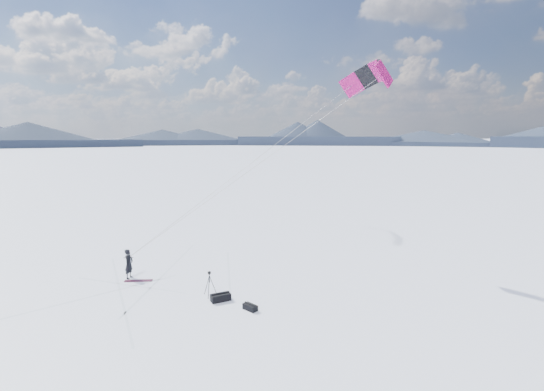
{
  "coord_description": "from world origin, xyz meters",
  "views": [
    {
      "loc": [
        4.0,
        -18.89,
        8.15
      ],
      "look_at": [
        5.17,
        3.9,
        4.65
      ],
      "focal_mm": 26.0,
      "sensor_mm": 36.0,
      "label": 1
    }
  ],
  "objects": [
    {
      "name": "gear_bag_a",
      "position": [
        2.4,
        -0.25,
        0.19
      ],
      "size": [
        1.07,
        0.8,
        0.43
      ],
      "rotation": [
        0.0,
        0.0,
        0.41
      ],
      "color": "black",
      "rests_on": "ground"
    },
    {
      "name": "gear_bag_b",
      "position": [
        3.87,
        -1.35,
        0.14
      ],
      "size": [
        0.75,
        0.76,
        0.33
      ],
      "rotation": [
        0.0,
        0.0,
        -0.8
      ],
      "color": "black",
      "rests_on": "ground"
    },
    {
      "name": "power_kite",
      "position": [
        10.95,
        4.56,
        11.5
      ],
      "size": [
        15.29,
        5.98,
        11.21
      ],
      "color": "#AD0D5E",
      "rests_on": "ground"
    },
    {
      "name": "snow_tracks",
      "position": [
        -1.44,
        -0.32,
        0.0
      ],
      "size": [
        13.93,
        10.25,
        0.01
      ],
      "color": "silver",
      "rests_on": "ground"
    },
    {
      "name": "snowboard",
      "position": [
        -2.45,
        2.7,
        0.02
      ],
      "size": [
        1.55,
        0.3,
        0.04
      ],
      "primitive_type": "cube",
      "rotation": [
        0.0,
        0.0,
        0.01
      ],
      "color": "maroon",
      "rests_on": "ground"
    },
    {
      "name": "tripod",
      "position": [
        1.79,
        0.4,
        0.84
      ],
      "size": [
        0.69,
        0.64,
        1.3
      ],
      "rotation": [
        0.0,
        0.0,
        0.41
      ],
      "color": "black",
      "rests_on": "ground"
    },
    {
      "name": "ground",
      "position": [
        0.0,
        0.0,
        0.0
      ],
      "size": [
        1800.0,
        1800.0,
        0.0
      ],
      "primitive_type": "plane",
      "color": "white"
    },
    {
      "name": "snowkiter",
      "position": [
        -3.1,
        3.21,
        0.0
      ],
      "size": [
        0.55,
        0.7,
        1.7
      ],
      "primitive_type": "imported",
      "rotation": [
        0.0,
        0.0,
        1.31
      ],
      "color": "black",
      "rests_on": "ground"
    },
    {
      "name": "horizon_hills",
      "position": [
        -0.0,
        -0.0,
        3.34
      ],
      "size": [
        704.0,
        704.42,
        8.38
      ],
      "color": "#1E2539",
      "rests_on": "ground"
    }
  ]
}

